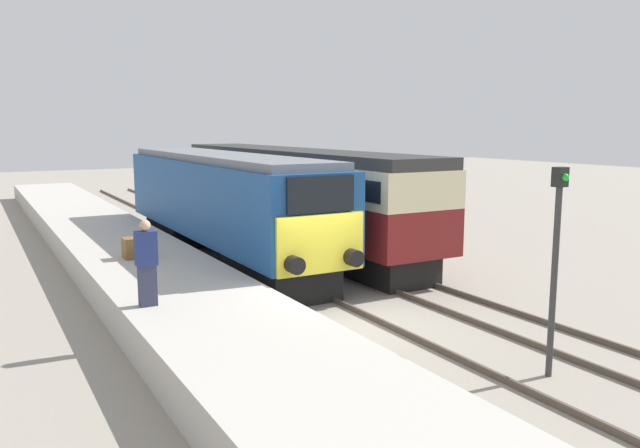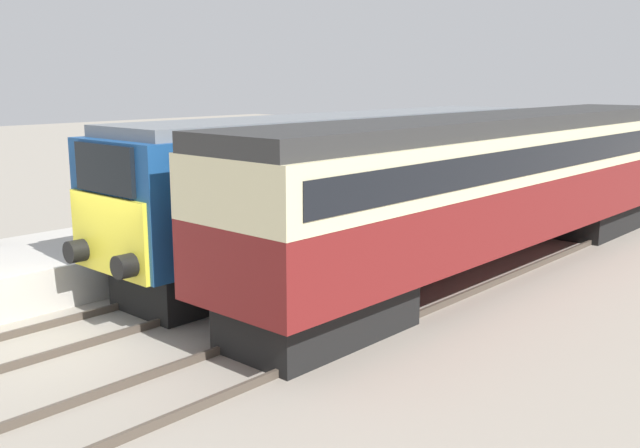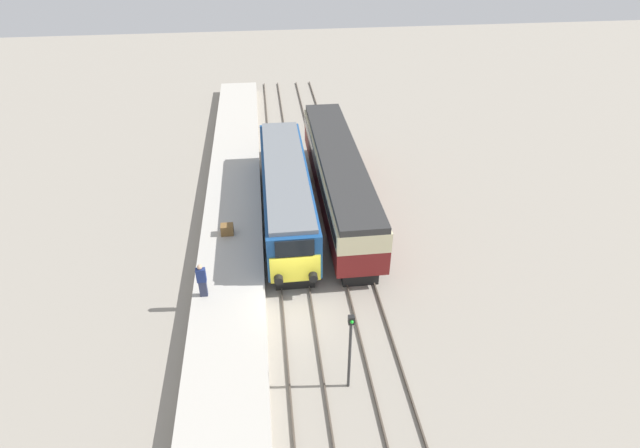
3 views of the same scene
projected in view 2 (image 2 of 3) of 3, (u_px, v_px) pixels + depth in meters
ground_plane at (55, 341)px, 12.85m from camera, size 120.00×120.00×0.00m
platform_left at (257, 226)px, 20.73m from camera, size 3.50×50.00×0.90m
rails_near_track at (258, 280)px, 16.45m from camera, size 1.51×60.00×0.14m
rails_far_track at (374, 312)px, 14.21m from camera, size 1.50×60.00×0.14m
locomotive at (349, 179)px, 18.37m from camera, size 2.70×14.43×3.76m
passenger_carriage at (495, 178)px, 17.09m from camera, size 2.75×16.84×3.81m
luggage_crate at (194, 209)px, 19.22m from camera, size 0.70×0.56×0.60m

